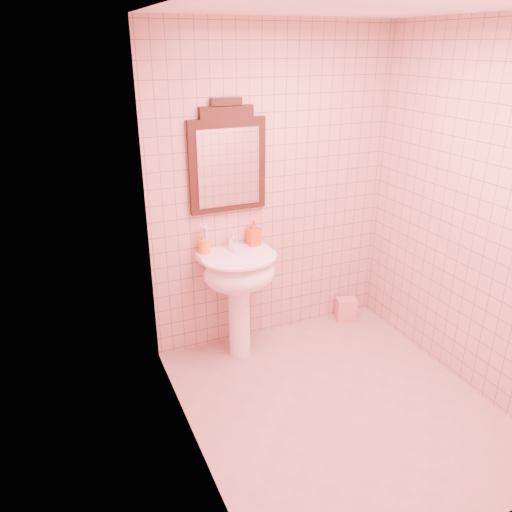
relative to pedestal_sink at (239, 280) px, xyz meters
name	(u,v)px	position (x,y,z in m)	size (l,w,h in m)	color
floor	(338,406)	(0.38, -0.87, -0.66)	(2.20, 2.20, 0.00)	tan
back_wall	(273,192)	(0.38, 0.23, 0.59)	(2.00, 0.02, 2.50)	tan
pedestal_sink	(239,280)	(0.00, 0.00, 0.00)	(0.58, 0.58, 0.86)	white
faucet	(232,242)	(0.00, 0.14, 0.26)	(0.04, 0.16, 0.11)	white
mirror	(228,161)	(0.00, 0.20, 0.88)	(0.59, 0.06, 0.82)	black
toothbrush_cup	(204,246)	(-0.22, 0.15, 0.26)	(0.09, 0.09, 0.21)	orange
soap_dispenser	(254,233)	(0.19, 0.16, 0.30)	(0.09, 0.09, 0.20)	#E93E13
towel	(346,309)	(1.08, 0.11, -0.56)	(0.17, 0.12, 0.21)	tan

